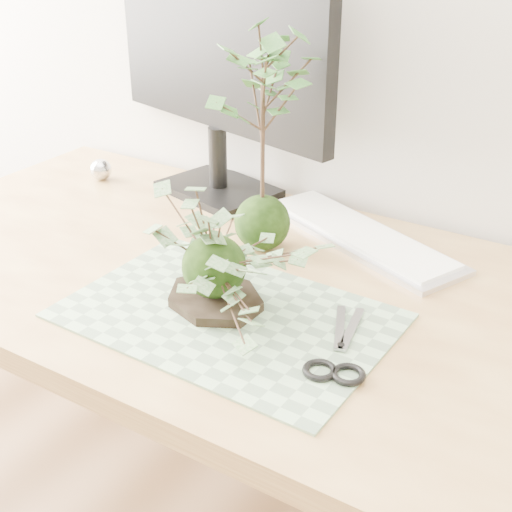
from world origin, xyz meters
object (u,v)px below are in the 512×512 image
object	(u,v)px
keyboard	(360,235)
monitor	(218,50)
ivy_kokedama	(213,239)
desk	(294,339)
maple_kokedama	(263,87)

from	to	relation	value
keyboard	monitor	xyz separation A→B (m)	(-0.34, 0.05, 0.28)
ivy_kokedama	keyboard	size ratio (longest dim) A/B	0.71
desk	maple_kokedama	bearing A→B (deg)	140.15
desk	ivy_kokedama	distance (m)	0.24
ivy_kokedama	maple_kokedama	xyz separation A→B (m)	(-0.04, 0.21, 0.17)
desk	keyboard	world-z (taller)	keyboard
ivy_kokedama	keyboard	world-z (taller)	ivy_kokedama
keyboard	monitor	bearing A→B (deg)	-165.87
desk	monitor	xyz separation A→B (m)	(-0.34, 0.29, 0.38)
ivy_kokedama	monitor	size ratio (longest dim) A/B	0.55
desk	maple_kokedama	distance (m)	0.41
ivy_kokedama	maple_kokedama	distance (m)	0.27
desk	ivy_kokedama	size ratio (longest dim) A/B	5.11
ivy_kokedama	keyboard	xyz separation A→B (m)	(0.09, 0.33, -0.11)
ivy_kokedama	keyboard	bearing A→B (deg)	75.27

